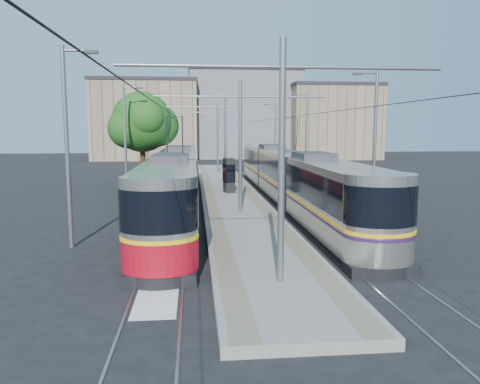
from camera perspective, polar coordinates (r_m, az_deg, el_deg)
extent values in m
plane|color=black|center=(17.99, 2.56, -7.76)|extent=(160.00, 160.00, 0.00)
cube|color=gray|center=(34.56, -1.45, -0.04)|extent=(4.00, 50.00, 0.30)
cube|color=gray|center=(34.47, -3.85, 0.19)|extent=(0.70, 50.00, 0.01)
cube|color=gray|center=(34.68, 0.94, 0.25)|extent=(0.70, 50.00, 0.01)
cube|color=gray|center=(34.54, -8.61, -0.35)|extent=(0.07, 70.00, 0.03)
cube|color=gray|center=(34.49, -6.22, -0.32)|extent=(0.07, 70.00, 0.03)
cube|color=gray|center=(34.91, 3.28, -0.19)|extent=(0.07, 70.00, 0.03)
cube|color=gray|center=(35.16, 5.59, -0.16)|extent=(0.07, 70.00, 0.03)
cube|color=silver|center=(14.99, -9.75, -11.04)|extent=(1.20, 5.00, 0.01)
cube|color=black|center=(28.33, -7.80, -1.71)|extent=(2.30, 28.42, 0.40)
cube|color=#B4AEA5|center=(28.11, -7.86, 1.61)|extent=(2.40, 26.82, 2.90)
cube|color=black|center=(28.07, -7.88, 2.62)|extent=(2.43, 26.82, 1.30)
cube|color=yellow|center=(28.16, -7.85, 0.80)|extent=(2.43, 26.82, 0.12)
cube|color=#B30A1A|center=(28.22, -7.83, -0.21)|extent=(2.42, 26.82, 1.10)
cube|color=#2D2D30|center=(27.99, -7.92, 4.87)|extent=(1.68, 3.00, 0.30)
cube|color=black|center=(30.87, 5.82, -0.91)|extent=(2.30, 31.97, 0.40)
cube|color=#B7B2A7|center=(30.67, 5.86, 2.14)|extent=(2.40, 30.37, 2.90)
cube|color=black|center=(30.63, 5.87, 3.07)|extent=(2.43, 30.37, 1.30)
cube|color=#FFB10D|center=(30.71, 5.85, 1.40)|extent=(2.43, 30.37, 0.12)
cube|color=#301446|center=(30.73, 5.84, 1.12)|extent=(2.43, 30.37, 0.10)
cube|color=#2D2D30|center=(30.56, 5.90, 5.13)|extent=(1.68, 3.00, 0.30)
cylinder|color=slate|center=(13.43, 5.09, 3.44)|extent=(0.20, 0.20, 7.00)
cylinder|color=slate|center=(13.51, 5.23, 14.94)|extent=(9.20, 0.10, 0.10)
cylinder|color=slate|center=(25.30, 0.03, 5.44)|extent=(0.20, 0.20, 7.00)
cylinder|color=slate|center=(25.34, 0.03, 11.55)|extent=(9.20, 0.10, 0.10)
cylinder|color=slate|center=(37.26, -1.80, 6.15)|extent=(0.20, 0.20, 7.00)
cylinder|color=slate|center=(37.28, -1.82, 10.30)|extent=(9.20, 0.10, 0.10)
cylinder|color=slate|center=(49.23, -2.75, 6.52)|extent=(0.20, 0.20, 7.00)
cylinder|color=slate|center=(49.25, -2.77, 9.66)|extent=(9.20, 0.10, 0.10)
cylinder|color=black|center=(34.19, -7.58, 8.89)|extent=(0.02, 70.00, 0.02)
cylinder|color=black|center=(34.71, 4.53, 8.91)|extent=(0.02, 70.00, 0.02)
cylinder|color=slate|center=(19.82, -20.34, 4.93)|extent=(0.18, 0.18, 8.00)
cube|color=#2D2D30|center=(19.78, -17.65, 15.94)|extent=(0.50, 0.22, 0.12)
cylinder|color=slate|center=(35.52, -13.82, 6.19)|extent=(0.18, 0.18, 8.00)
cube|color=#2D2D30|center=(35.50, -12.21, 12.29)|extent=(0.50, 0.22, 0.12)
cylinder|color=slate|center=(51.41, -11.30, 6.65)|extent=(0.18, 0.18, 8.00)
cube|color=#2D2D30|center=(51.40, -10.17, 10.86)|extent=(0.50, 0.22, 0.12)
cylinder|color=slate|center=(27.09, 16.10, 5.71)|extent=(0.18, 0.18, 8.00)
cube|color=#2D2D30|center=(26.85, 14.16, 13.78)|extent=(0.50, 0.22, 0.12)
cylinder|color=slate|center=(42.36, 8.06, 6.53)|extent=(0.18, 0.18, 8.00)
cube|color=#2D2D30|center=(42.22, 6.68, 11.65)|extent=(0.50, 0.22, 0.12)
cylinder|color=slate|center=(58.03, 4.31, 6.87)|extent=(0.18, 0.18, 8.00)
cube|color=#2D2D30|center=(57.93, 3.26, 10.59)|extent=(0.50, 0.22, 0.12)
cube|color=black|center=(33.33, -1.36, 2.05)|extent=(0.81, 1.15, 2.44)
cube|color=black|center=(33.31, -1.36, 2.32)|extent=(0.86, 1.20, 1.27)
cylinder|color=#382314|center=(38.99, -11.72, 2.85)|extent=(0.45, 0.45, 3.24)
sphere|color=#144716|center=(38.87, -11.87, 8.36)|extent=(4.86, 4.86, 4.86)
sphere|color=#144716|center=(39.56, -9.97, 7.96)|extent=(3.44, 3.44, 3.44)
cube|color=gray|center=(77.53, -11.31, 8.41)|extent=(16.00, 12.00, 11.97)
cube|color=#262328|center=(77.88, -11.44, 13.00)|extent=(16.32, 12.24, 0.50)
cube|color=gray|center=(81.64, 0.34, 9.24)|extent=(18.00, 14.00, 14.05)
cube|color=#262328|center=(82.16, 0.35, 14.32)|extent=(18.36, 14.28, 0.50)
cube|color=gray|center=(78.46, 11.14, 8.20)|extent=(14.00, 10.00, 11.42)
cube|color=#262328|center=(78.76, 11.26, 12.54)|extent=(14.28, 10.20, 0.50)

